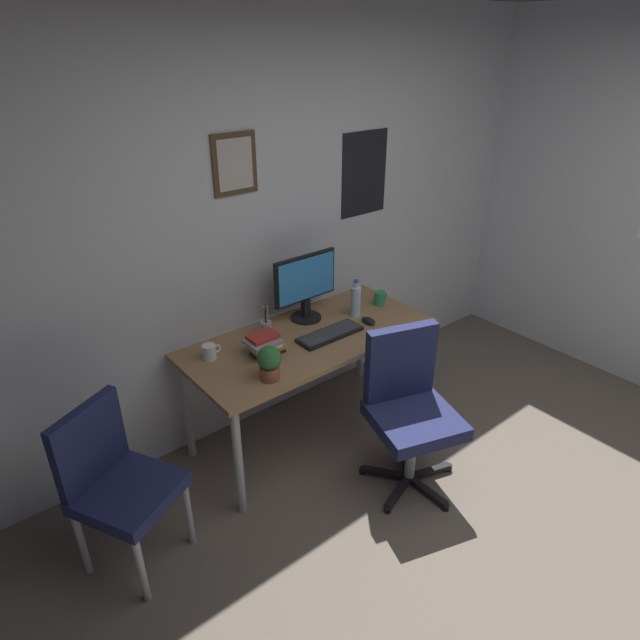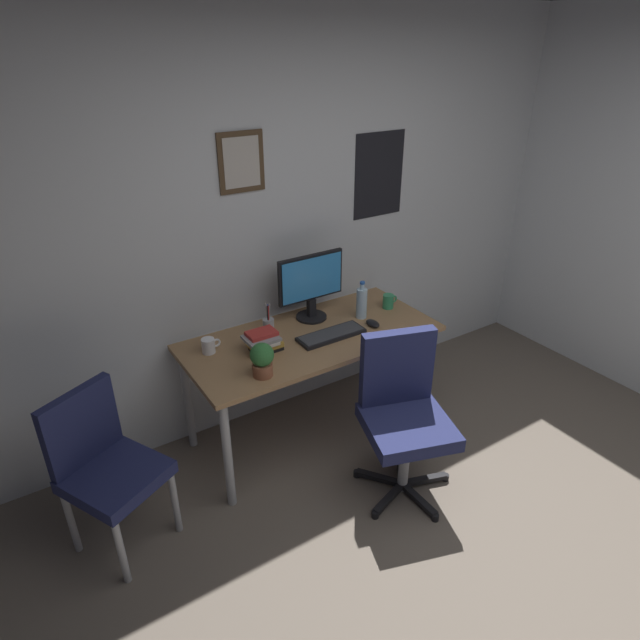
{
  "view_description": "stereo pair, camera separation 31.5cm",
  "coord_description": "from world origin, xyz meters",
  "px_view_note": "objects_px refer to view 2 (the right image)",
  "views": [
    {
      "loc": [
        -1.97,
        -0.59,
        2.36
      ],
      "look_at": [
        -0.18,
        1.61,
        0.89
      ],
      "focal_mm": 30.55,
      "sensor_mm": 36.0,
      "label": 1
    },
    {
      "loc": [
        -1.72,
        -0.78,
        2.36
      ],
      "look_at": [
        -0.18,
        1.61,
        0.89
      ],
      "focal_mm": 30.55,
      "sensor_mm": 36.0,
      "label": 2
    }
  ],
  "objects_px": {
    "office_chair": "(403,408)",
    "monitor": "(311,284)",
    "book_stack_left": "(263,341)",
    "pen_cup": "(268,325)",
    "side_chair": "(104,462)",
    "potted_plant": "(262,359)",
    "computer_mouse": "(373,323)",
    "coffee_mug_near": "(209,346)",
    "coffee_mug_far": "(388,301)",
    "water_bottle": "(362,303)",
    "keyboard": "(331,335)"
  },
  "relations": [
    {
      "from": "side_chair",
      "to": "book_stack_left",
      "type": "relative_size",
      "value": 4.14
    },
    {
      "from": "pen_cup",
      "to": "book_stack_left",
      "type": "distance_m",
      "value": 0.22
    },
    {
      "from": "office_chair",
      "to": "coffee_mug_far",
      "type": "distance_m",
      "value": 0.89
    },
    {
      "from": "side_chair",
      "to": "keyboard",
      "type": "height_order",
      "value": "side_chair"
    },
    {
      "from": "office_chair",
      "to": "side_chair",
      "type": "xyz_separation_m",
      "value": [
        -1.51,
        0.49,
        -0.03
      ]
    },
    {
      "from": "pen_cup",
      "to": "office_chair",
      "type": "bearing_deg",
      "value": -65.02
    },
    {
      "from": "water_bottle",
      "to": "coffee_mug_near",
      "type": "height_order",
      "value": "water_bottle"
    },
    {
      "from": "coffee_mug_far",
      "to": "book_stack_left",
      "type": "distance_m",
      "value": 0.98
    },
    {
      "from": "computer_mouse",
      "to": "water_bottle",
      "type": "height_order",
      "value": "water_bottle"
    },
    {
      "from": "office_chair",
      "to": "monitor",
      "type": "bearing_deg",
      "value": 93.88
    },
    {
      "from": "coffee_mug_near",
      "to": "book_stack_left",
      "type": "relative_size",
      "value": 0.55
    },
    {
      "from": "coffee_mug_near",
      "to": "coffee_mug_far",
      "type": "xyz_separation_m",
      "value": [
        1.25,
        -0.1,
        0.0
      ]
    },
    {
      "from": "computer_mouse",
      "to": "pen_cup",
      "type": "distance_m",
      "value": 0.66
    },
    {
      "from": "book_stack_left",
      "to": "pen_cup",
      "type": "bearing_deg",
      "value": 53.97
    },
    {
      "from": "keyboard",
      "to": "coffee_mug_near",
      "type": "relative_size",
      "value": 3.72
    },
    {
      "from": "side_chair",
      "to": "computer_mouse",
      "type": "relative_size",
      "value": 7.95
    },
    {
      "from": "side_chair",
      "to": "coffee_mug_near",
      "type": "bearing_deg",
      "value": 24.84
    },
    {
      "from": "computer_mouse",
      "to": "book_stack_left",
      "type": "bearing_deg",
      "value": 172.04
    },
    {
      "from": "keyboard",
      "to": "coffee_mug_near",
      "type": "distance_m",
      "value": 0.74
    },
    {
      "from": "side_chair",
      "to": "computer_mouse",
      "type": "height_order",
      "value": "side_chair"
    },
    {
      "from": "keyboard",
      "to": "pen_cup",
      "type": "distance_m",
      "value": 0.39
    },
    {
      "from": "coffee_mug_near",
      "to": "pen_cup",
      "type": "xyz_separation_m",
      "value": [
        0.4,
        0.02,
        0.01
      ]
    },
    {
      "from": "side_chair",
      "to": "office_chair",
      "type": "bearing_deg",
      "value": -17.86
    },
    {
      "from": "side_chair",
      "to": "monitor",
      "type": "distance_m",
      "value": 1.57
    },
    {
      "from": "coffee_mug_near",
      "to": "coffee_mug_far",
      "type": "distance_m",
      "value": 1.25
    },
    {
      "from": "monitor",
      "to": "water_bottle",
      "type": "height_order",
      "value": "monitor"
    },
    {
      "from": "office_chair",
      "to": "side_chair",
      "type": "height_order",
      "value": "office_chair"
    },
    {
      "from": "book_stack_left",
      "to": "potted_plant",
      "type": "bearing_deg",
      "value": -118.37
    },
    {
      "from": "potted_plant",
      "to": "pen_cup",
      "type": "distance_m",
      "value": 0.48
    },
    {
      "from": "potted_plant",
      "to": "book_stack_left",
      "type": "relative_size",
      "value": 0.92
    },
    {
      "from": "office_chair",
      "to": "keyboard",
      "type": "height_order",
      "value": "office_chair"
    },
    {
      "from": "monitor",
      "to": "side_chair",
      "type": "bearing_deg",
      "value": -165.11
    },
    {
      "from": "office_chair",
      "to": "side_chair",
      "type": "distance_m",
      "value": 1.58
    },
    {
      "from": "monitor",
      "to": "pen_cup",
      "type": "xyz_separation_m",
      "value": [
        -0.33,
        -0.03,
        -0.19
      ]
    },
    {
      "from": "book_stack_left",
      "to": "computer_mouse",
      "type": "bearing_deg",
      "value": -7.96
    },
    {
      "from": "keyboard",
      "to": "pen_cup",
      "type": "xyz_separation_m",
      "value": [
        -0.3,
        0.25,
        0.04
      ]
    },
    {
      "from": "side_chair",
      "to": "potted_plant",
      "type": "distance_m",
      "value": 0.93
    },
    {
      "from": "potted_plant",
      "to": "coffee_mug_far",
      "type": "bearing_deg",
      "value": 14.36
    },
    {
      "from": "potted_plant",
      "to": "book_stack_left",
      "type": "height_order",
      "value": "potted_plant"
    },
    {
      "from": "coffee_mug_near",
      "to": "office_chair",
      "type": "bearing_deg",
      "value": -45.84
    },
    {
      "from": "pen_cup",
      "to": "book_stack_left",
      "type": "height_order",
      "value": "pen_cup"
    },
    {
      "from": "office_chair",
      "to": "coffee_mug_near",
      "type": "bearing_deg",
      "value": 134.16
    },
    {
      "from": "coffee_mug_far",
      "to": "book_stack_left",
      "type": "relative_size",
      "value": 0.53
    },
    {
      "from": "coffee_mug_far",
      "to": "potted_plant",
      "type": "height_order",
      "value": "potted_plant"
    },
    {
      "from": "potted_plant",
      "to": "side_chair",
      "type": "bearing_deg",
      "value": 176.4
    },
    {
      "from": "computer_mouse",
      "to": "book_stack_left",
      "type": "xyz_separation_m",
      "value": [
        -0.73,
        0.1,
        0.04
      ]
    },
    {
      "from": "side_chair",
      "to": "pen_cup",
      "type": "distance_m",
      "value": 1.21
    },
    {
      "from": "computer_mouse",
      "to": "water_bottle",
      "type": "bearing_deg",
      "value": 85.65
    },
    {
      "from": "office_chair",
      "to": "potted_plant",
      "type": "bearing_deg",
      "value": 146.14
    },
    {
      "from": "side_chair",
      "to": "pen_cup",
      "type": "bearing_deg",
      "value": 17.5
    }
  ]
}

